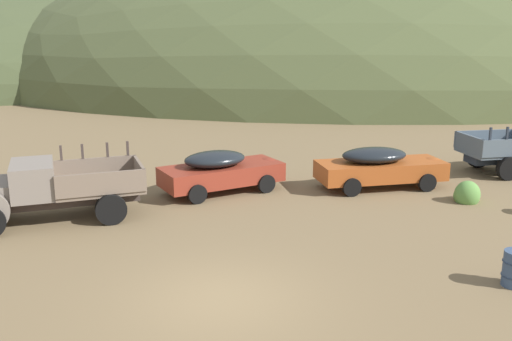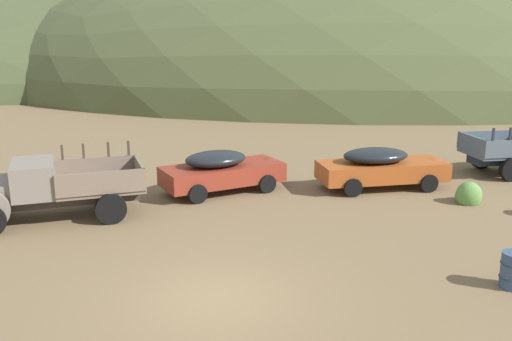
{
  "view_description": "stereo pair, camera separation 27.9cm",
  "coord_description": "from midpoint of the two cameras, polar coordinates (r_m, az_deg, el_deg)",
  "views": [
    {
      "loc": [
        -1.43,
        -11.39,
        5.85
      ],
      "look_at": [
        2.03,
        6.22,
        1.34
      ],
      "focal_mm": 39.31,
      "sensor_mm": 36.0,
      "label": 1
    },
    {
      "loc": [
        -1.15,
        -11.44,
        5.85
      ],
      "look_at": [
        2.03,
        6.22,
        1.34
      ],
      "focal_mm": 39.31,
      "sensor_mm": 36.0,
      "label": 2
    }
  ],
  "objects": [
    {
      "name": "bush_lone_scrub",
      "position": [
        20.93,
        21.19,
        -2.43
      ],
      "size": [
        1.05,
        0.94,
        0.99
      ],
      "color": "#5B8E42",
      "rests_on": "ground"
    },
    {
      "name": "truck_primer_gray",
      "position": [
        18.77,
        -20.79,
        -1.77
      ],
      "size": [
        5.88,
        3.14,
        2.16
      ],
      "rotation": [
        0.0,
        0.0,
        3.29
      ],
      "color": "#3D322D",
      "rests_on": "ground"
    },
    {
      "name": "hill_far_right",
      "position": [
        72.3,
        11.27,
        9.21
      ],
      "size": [
        87.32,
        71.16,
        30.69
      ],
      "primitive_type": "ellipsoid",
      "color": "#4C5633",
      "rests_on": "ground"
    },
    {
      "name": "car_oxide_orange",
      "position": [
        21.77,
        13.42,
        0.35
      ],
      "size": [
        5.12,
        2.02,
        1.57
      ],
      "rotation": [
        0.0,
        0.0,
        0.02
      ],
      "color": "#A34C1E",
      "rests_on": "ground"
    },
    {
      "name": "ground_plane",
      "position": [
        12.89,
        -3.45,
        -12.92
      ],
      "size": [
        300.0,
        300.0,
        0.0
      ],
      "primitive_type": "plane",
      "color": "brown"
    },
    {
      "name": "hill_far_left",
      "position": [
        116.74,
        24.47,
        10.01
      ],
      "size": [
        117.87,
        62.8,
        53.19
      ],
      "primitive_type": "ellipsoid",
      "color": "brown",
      "rests_on": "ground"
    },
    {
      "name": "hill_distant",
      "position": [
        89.95,
        -18.51,
        9.67
      ],
      "size": [
        116.99,
        83.09,
        24.94
      ],
      "primitive_type": "ellipsoid",
      "color": "#424C2D",
      "rests_on": "ground"
    },
    {
      "name": "car_rust_red",
      "position": [
        20.76,
        -2.7,
        0.06
      ],
      "size": [
        5.0,
        3.1,
        1.57
      ],
      "rotation": [
        0.0,
        0.0,
        0.32
      ],
      "color": "maroon",
      "rests_on": "ground"
    }
  ]
}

